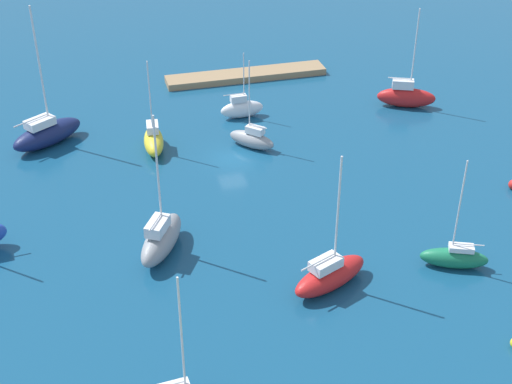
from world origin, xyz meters
The scene contains 10 objects.
water centered at (0.00, 0.00, 0.00)m, with size 160.00×160.00×0.00m, color navy.
pier_dock centered at (-5.98, -18.19, 0.37)m, with size 18.59×3.01×0.74m, color #997A56.
sailboat_green_by_breakwater centered at (-12.08, 20.27, 0.86)m, with size 5.17×3.28×9.03m.
sailboat_gray_outer_mooring centered at (-2.35, -1.66, 0.93)m, with size 4.42×4.48×8.77m.
sailboat_navy_near_pier centered at (16.57, -7.31, 1.25)m, with size 7.65×6.33×13.60m.
sailboat_red_lone_north centered at (-20.51, -6.35, 1.23)m, with size 6.35×4.02×10.70m.
sailboat_yellow_off_beacon centered at (6.82, -3.54, 1.06)m, with size 2.33×5.37×9.12m.
sailboat_white_far_north centered at (-3.00, -8.32, 1.02)m, with size 4.57×1.53×7.00m.
sailboat_gray_along_channel centered at (8.56, 12.94, 1.32)m, with size 5.00×6.66×11.43m.
sailboat_red_center_basin centered at (-2.38, 20.12, 1.09)m, with size 6.73×4.50×10.56m.
Camera 1 is at (13.15, 57.98, 33.22)m, focal length 50.92 mm.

